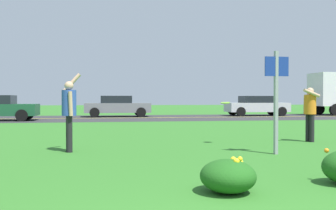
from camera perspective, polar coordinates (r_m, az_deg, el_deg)
The scene contains 10 objects.
ground_plane at distance 13.76m, azimuth -4.33°, elevation -4.31°, with size 120.00×120.00×0.00m, color #2D6B23.
highway_strip at distance 25.12m, azimuth -6.60°, elevation -1.91°, with size 120.00×8.36×0.01m, color #2D2D30.
highway_center_stripe at distance 25.12m, azimuth -6.60°, elevation -1.90°, with size 120.00×0.16×0.00m, color yellow.
daylily_clump_front_center at distance 5.32m, azimuth 8.86°, elevation -10.32°, with size 0.75×0.80×0.49m.
sign_post_near_path at distance 9.06m, azimuth 15.70°, elevation 1.94°, with size 0.56×0.10×2.34m.
person_thrower_blue_shirt at distance 9.42m, azimuth -14.39°, elevation -0.62°, with size 0.46×0.53×1.89m.
person_catcher_orange_shirt at distance 12.00m, azimuth 20.23°, elevation -0.61°, with size 0.55×0.54×1.58m.
frisbee_lime at distance 10.80m, azimuth 8.46°, elevation 0.32°, with size 0.26×0.26×0.06m.
car_gray_center_right at distance 26.96m, azimuth -7.51°, elevation -0.15°, with size 4.50×2.00×1.45m.
car_silver_rightmost at distance 29.12m, azimuth 12.94°, elevation -0.09°, with size 4.50×2.00×1.45m.
Camera 1 is at (-1.19, -2.25, 1.27)m, focal length 41.24 mm.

